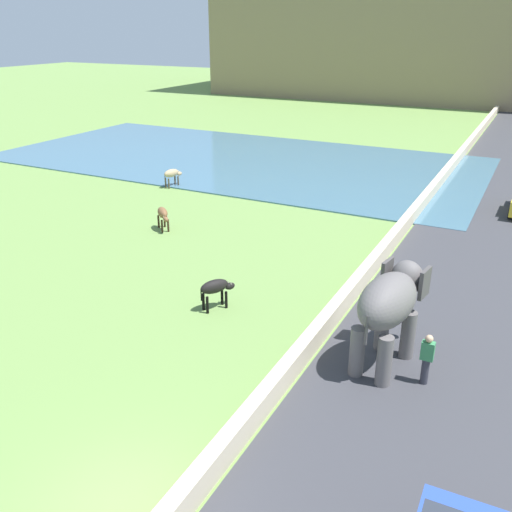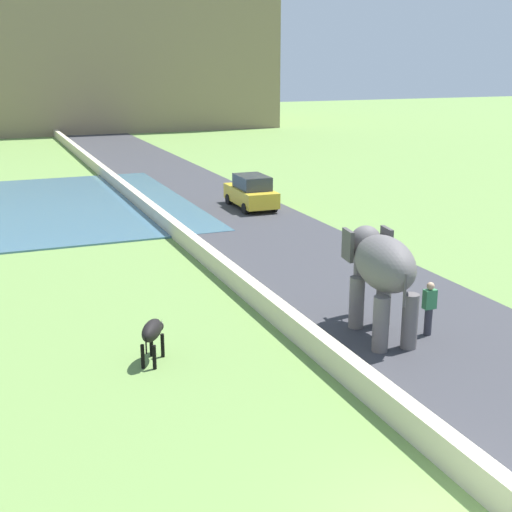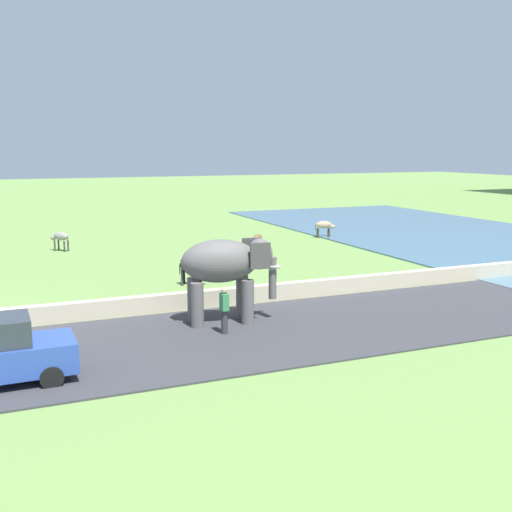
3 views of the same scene
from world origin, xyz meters
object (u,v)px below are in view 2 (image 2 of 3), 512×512
at_px(car_yellow, 251,192).
at_px(cow_black, 153,332).
at_px(elephant, 381,268).
at_px(person_beside_elephant, 429,308).

relative_size(car_yellow, cow_black, 2.96).
relative_size(elephant, car_yellow, 0.88).
relative_size(person_beside_elephant, cow_black, 1.19).
distance_m(person_beside_elephant, cow_black, 7.78).
distance_m(elephant, car_yellow, 17.95).
height_order(elephant, cow_black, elephant).
height_order(car_yellow, cow_black, car_yellow).
height_order(person_beside_elephant, car_yellow, car_yellow).
distance_m(elephant, person_beside_elephant, 1.83).
distance_m(elephant, cow_black, 6.53).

